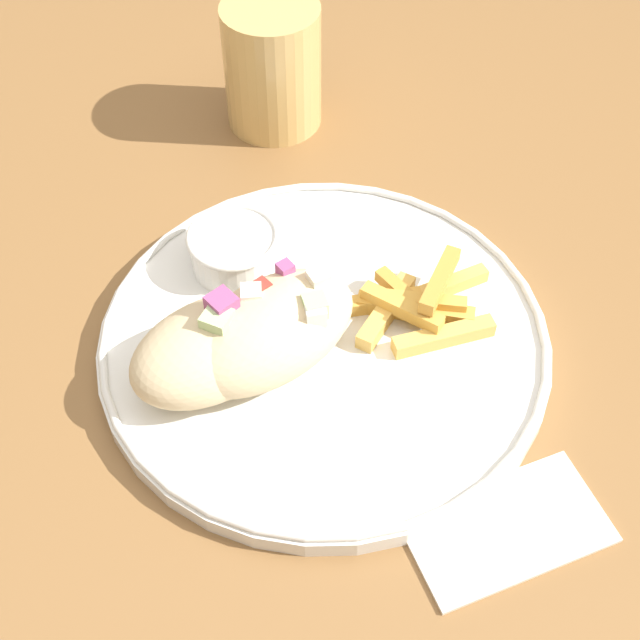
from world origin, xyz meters
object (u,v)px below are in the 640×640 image
plate (320,342)px  pita_sandwich_near (270,331)px  fries_pile (415,305)px  water_glass (273,71)px  sauce_ramekin (234,247)px  pita_sandwich_far (212,348)px

plate → pita_sandwich_near: bearing=176.4°
fries_pile → water_glass: water_glass is taller
pita_sandwich_near → sauce_ramekin: size_ratio=2.07×
plate → pita_sandwich_near: pita_sandwich_near is taller
pita_sandwich_near → water_glass: water_glass is taller
fries_pile → sauce_ramekin: bearing=129.7°
sauce_ramekin → water_glass: water_glass is taller
plate → sauce_ramekin: 0.10m
pita_sandwich_near → water_glass: bearing=51.8°
fries_pile → sauce_ramekin: size_ratio=1.71×
fries_pile → water_glass: (0.03, 0.26, 0.03)m
pita_sandwich_far → fries_pile: 0.15m
plate → water_glass: bearing=69.3°
plate → pita_sandwich_near: size_ratio=2.22×
fries_pile → sauce_ramekin: 0.14m
sauce_ramekin → water_glass: 0.19m
pita_sandwich_near → fries_pile: (0.11, -0.02, -0.02)m
water_glass → plate: bearing=-110.7°
plate → fries_pile: (0.07, -0.01, 0.01)m
sauce_ramekin → water_glass: bearing=53.9°
sauce_ramekin → fries_pile: bearing=-50.3°
pita_sandwich_far → sauce_ramekin: pita_sandwich_far is taller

